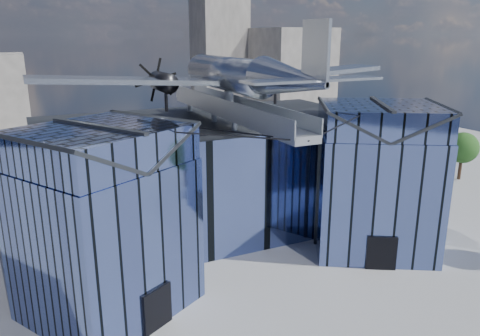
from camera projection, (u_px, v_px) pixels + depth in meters
name	position (u px, v px, depth m)	size (l,w,h in m)	color
ground_plane	(251.00, 266.00, 35.26)	(120.00, 120.00, 0.00)	gray
museum	(220.00, 176.00, 38.79)	(32.88, 24.50, 17.60)	#4C5E9B
bg_towers	(122.00, 78.00, 77.00)	(77.00, 24.50, 26.00)	gray
tree_side_e	(463.00, 148.00, 55.43)	(4.80, 4.80, 5.75)	#352215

